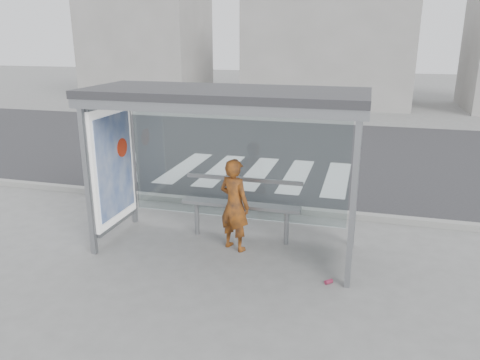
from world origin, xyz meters
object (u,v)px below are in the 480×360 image
Objects in this scene: person at (234,205)px; soda_can at (329,282)px; bus_shelter at (203,129)px; bench at (241,205)px.

person reaches higher than soda_can.
person is at bearing 1.78° from bus_shelter.
bench reaches higher than soda_can.
bus_shelter is at bearing 24.87° from person.
person is 0.44m from bench.
person is (0.51, 0.02, -1.22)m from bus_shelter.
person is 0.75× the size of bench.
soda_can is at bearing -36.21° from bench.
bench is at bearing 40.71° from bus_shelter.
bench is (0.50, 0.43, -1.36)m from bus_shelter.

